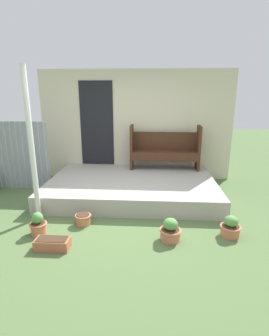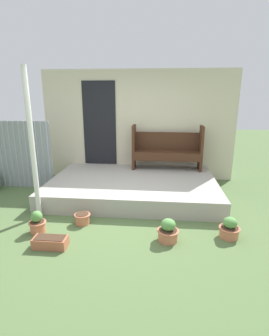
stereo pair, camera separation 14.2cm
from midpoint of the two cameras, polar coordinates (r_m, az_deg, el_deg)
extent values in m
plane|color=#516B3D|center=(4.55, -3.38, -10.90)|extent=(24.00, 24.00, 0.00)
cube|color=#A8A399|center=(5.52, -1.28, -4.02)|extent=(3.41, 2.29, 0.33)
cube|color=beige|center=(6.41, -0.42, 9.19)|extent=(4.61, 0.06, 2.60)
cube|color=black|center=(6.50, -8.83, 9.48)|extent=(0.80, 0.02, 2.00)
cylinder|color=#979CA5|center=(6.43, -27.38, 2.40)|extent=(0.04, 0.04, 1.49)
cylinder|color=#979CA5|center=(6.37, -26.44, 2.41)|extent=(0.04, 0.04, 1.49)
cylinder|color=#979CA5|center=(6.31, -25.48, 2.41)|extent=(0.04, 0.04, 1.49)
cylinder|color=#979CA5|center=(6.25, -24.51, 2.41)|extent=(0.04, 0.04, 1.49)
cylinder|color=#979CA5|center=(6.20, -23.51, 2.41)|extent=(0.04, 0.04, 1.49)
cylinder|color=#979CA5|center=(6.14, -22.50, 2.42)|extent=(0.04, 0.04, 1.49)
cylinder|color=#979CA5|center=(6.09, -21.47, 2.42)|extent=(0.04, 0.04, 1.49)
cylinder|color=#979CA5|center=(6.04, -20.43, 2.42)|extent=(0.04, 0.04, 1.49)
cylinder|color=#979CA5|center=(5.99, -19.36, 2.42)|extent=(0.04, 0.04, 1.49)
cylinder|color=silver|center=(4.49, -22.34, 4.24)|extent=(0.08, 0.08, 2.47)
cube|color=#422616|center=(6.15, -1.29, 4.60)|extent=(0.06, 0.40, 1.02)
cube|color=#422616|center=(6.20, 13.08, 4.27)|extent=(0.06, 0.40, 1.02)
cube|color=#422616|center=(6.15, 5.89, 3.51)|extent=(1.49, 0.42, 0.04)
cube|color=#422616|center=(5.99, 5.91, 2.22)|extent=(1.48, 0.05, 0.15)
cube|color=#422616|center=(6.28, 5.91, 5.90)|extent=(1.48, 0.06, 0.42)
cylinder|color=#C67251|center=(4.33, -21.07, -12.18)|extent=(0.23, 0.23, 0.18)
torus|color=#C67251|center=(4.30, -21.17, -11.29)|extent=(0.26, 0.26, 0.02)
cylinder|color=#422D1E|center=(4.29, -21.19, -11.10)|extent=(0.21, 0.21, 0.01)
ellipsoid|color=#599347|center=(4.25, -21.30, -10.10)|extent=(0.17, 0.17, 0.17)
cylinder|color=#C67251|center=(4.41, -12.02, -10.93)|extent=(0.23, 0.23, 0.17)
torus|color=#C67251|center=(4.38, -12.08, -10.08)|extent=(0.26, 0.26, 0.02)
cylinder|color=#422D1E|center=(4.37, -12.09, -9.89)|extent=(0.21, 0.21, 0.01)
cylinder|color=#C67251|center=(3.93, 6.69, -14.22)|extent=(0.28, 0.28, 0.17)
torus|color=#C67251|center=(3.89, 6.73, -13.29)|extent=(0.32, 0.32, 0.02)
cylinder|color=#422D1E|center=(3.88, 6.74, -13.08)|extent=(0.26, 0.26, 0.01)
ellipsoid|color=#599347|center=(3.84, 6.78, -12.03)|extent=(0.21, 0.21, 0.17)
cylinder|color=#C67251|center=(4.23, 19.17, -12.79)|extent=(0.27, 0.27, 0.16)
torus|color=#C67251|center=(4.20, 19.26, -11.97)|extent=(0.31, 0.31, 0.02)
cylinder|color=#422D1E|center=(4.19, 19.28, -11.78)|extent=(0.25, 0.25, 0.01)
ellipsoid|color=#599347|center=(4.16, 19.37, -10.86)|extent=(0.20, 0.20, 0.16)
cube|color=#B26042|center=(3.90, -18.45, -15.39)|extent=(0.46, 0.21, 0.15)
cube|color=#422D1E|center=(3.87, -18.55, -14.41)|extent=(0.41, 0.18, 0.01)
camera|label=1|loc=(0.07, -90.88, -0.25)|focal=28.00mm
camera|label=2|loc=(0.07, 89.12, 0.25)|focal=28.00mm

